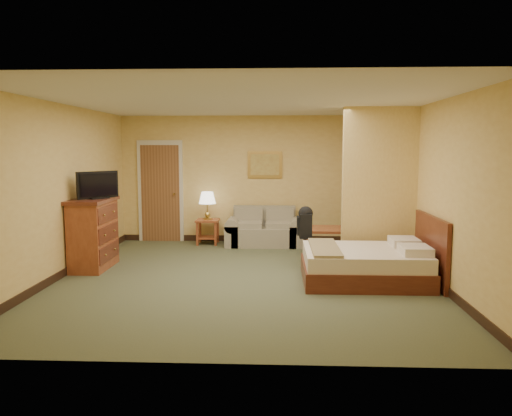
# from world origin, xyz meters

# --- Properties ---
(floor) EXTENTS (6.00, 6.00, 0.00)m
(floor) POSITION_xyz_m (0.00, 0.00, 0.00)
(floor) COLOR #4C5134
(floor) RESTS_ON ground
(ceiling) EXTENTS (6.00, 6.00, 0.00)m
(ceiling) POSITION_xyz_m (0.00, 0.00, 2.60)
(ceiling) COLOR white
(ceiling) RESTS_ON back_wall
(back_wall) EXTENTS (5.50, 0.02, 2.60)m
(back_wall) POSITION_xyz_m (0.00, 3.00, 1.30)
(back_wall) COLOR #DFB85F
(back_wall) RESTS_ON floor
(left_wall) EXTENTS (0.02, 6.00, 2.60)m
(left_wall) POSITION_xyz_m (-2.75, 0.00, 1.30)
(left_wall) COLOR #DFB85F
(left_wall) RESTS_ON floor
(right_wall) EXTENTS (0.02, 6.00, 2.60)m
(right_wall) POSITION_xyz_m (2.75, 0.00, 1.30)
(right_wall) COLOR #DFB85F
(right_wall) RESTS_ON floor
(partition) EXTENTS (1.20, 0.15, 2.60)m
(partition) POSITION_xyz_m (2.15, 0.93, 1.30)
(partition) COLOR #DFB85F
(partition) RESTS_ON floor
(door) EXTENTS (0.94, 0.16, 2.10)m
(door) POSITION_xyz_m (-1.95, 2.96, 1.03)
(door) COLOR beige
(door) RESTS_ON floor
(baseboard) EXTENTS (5.50, 0.02, 0.12)m
(baseboard) POSITION_xyz_m (0.00, 2.99, 0.06)
(baseboard) COLOR black
(baseboard) RESTS_ON floor
(loveseat) EXTENTS (1.53, 0.71, 0.77)m
(loveseat) POSITION_xyz_m (0.22, 2.57, 0.25)
(loveseat) COLOR gray
(loveseat) RESTS_ON floor
(side_table) EXTENTS (0.46, 0.46, 0.50)m
(side_table) POSITION_xyz_m (-0.93, 2.65, 0.33)
(side_table) COLOR brown
(side_table) RESTS_ON floor
(table_lamp) EXTENTS (0.34, 0.34, 0.56)m
(table_lamp) POSITION_xyz_m (-0.93, 2.65, 0.93)
(table_lamp) COLOR #AC8F3F
(table_lamp) RESTS_ON side_table
(coffee_table) EXTENTS (0.78, 0.78, 0.49)m
(coffee_table) POSITION_xyz_m (1.39, 1.72, 0.35)
(coffee_table) COLOR brown
(coffee_table) RESTS_ON floor
(wall_picture) EXTENTS (0.71, 0.04, 0.55)m
(wall_picture) POSITION_xyz_m (0.22, 2.97, 1.60)
(wall_picture) COLOR #B78E3F
(wall_picture) RESTS_ON back_wall
(dresser) EXTENTS (0.56, 1.06, 1.13)m
(dresser) POSITION_xyz_m (-2.48, 0.52, 0.57)
(dresser) COLOR brown
(dresser) RESTS_ON floor
(tv) EXTENTS (0.49, 0.59, 0.44)m
(tv) POSITION_xyz_m (-2.38, 0.52, 1.34)
(tv) COLOR black
(tv) RESTS_ON dresser
(bed) EXTENTS (1.87, 1.50, 0.97)m
(bed) POSITION_xyz_m (1.83, -0.10, 0.27)
(bed) COLOR #4F1E12
(bed) RESTS_ON floor
(backpack) EXTENTS (0.24, 0.30, 0.52)m
(backpack) POSITION_xyz_m (0.95, 0.83, 0.75)
(backpack) COLOR black
(backpack) RESTS_ON bed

